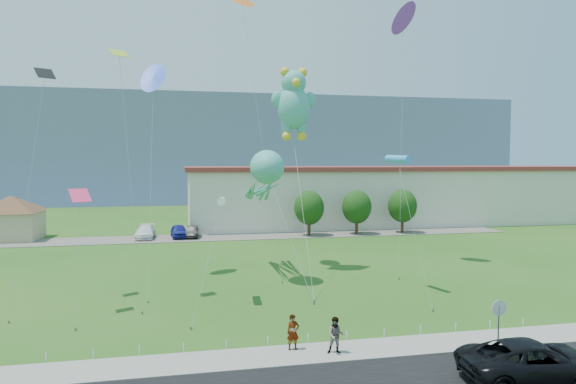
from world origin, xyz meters
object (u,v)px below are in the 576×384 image
Objects in this scene: parked_car_white at (145,232)px; parked_car_black at (192,232)px; pavilion at (11,213)px; pedestrian_left at (293,332)px; octopus_kite at (264,177)px; teddy_bear_kite at (294,102)px; stop_sign at (499,313)px; suv at (535,362)px; warehouse at (399,195)px; pedestrian_right at (336,335)px; parked_car_blue at (179,231)px.

parked_car_black is (5.32, -0.52, -0.08)m from parked_car_white.
pavilion is 5.52× the size of pedestrian_left.
octopus_kite is 7.12m from teddy_bear_kite.
octopus_kite is at bearing 115.94° from stop_sign.
octopus_kite is at bearing -74.87° from parked_car_black.
suv is (32.86, -45.59, -2.13)m from pavilion.
parked_car_black is (-29.78, -8.76, -3.42)m from warehouse.
pedestrian_right is (-24.11, -47.07, -3.17)m from warehouse.
parked_car_white is at bearing 171.15° from parked_car_blue.
suv is at bearing -18.62° from pedestrian_right.
pedestrian_left is at bearing -102.61° from teddy_bear_kite.
stop_sign is at bearing 5.85° from pedestrian_right.
pedestrian_right is (1.85, -0.87, 0.02)m from pedestrian_left.
stop_sign is 3.58m from suv.
pedestrian_right is (-7.61, 1.14, -0.92)m from stop_sign.
pedestrian_right is at bearing -78.92° from parked_car_black.
pedestrian_left is 39.03m from parked_car_white.
parked_car_white is 0.30× the size of teddy_bear_kite.
pedestrian_right is 0.13× the size of octopus_kite.
parked_car_blue is (-14.79, 39.70, -1.06)m from stop_sign.
octopus_kite is 0.80× the size of teddy_bear_kite.
octopus_kite reaches higher than parked_car_blue.
pavilion is at bearing 174.09° from parked_car_white.
octopus_kite is (-0.74, 16.03, 6.81)m from pedestrian_right.
stop_sign reaches higher than pedestrian_left.
pedestrian_left reaches higher than parked_car_black.
pedestrian_right reaches higher than parked_car_blue.
pedestrian_right reaches higher than pedestrian_left.
teddy_bear_kite reaches higher than suv.
suv is 8.30m from pedestrian_right.
warehouse reaches higher than pedestrian_left.
teddy_bear_kite is (-5.48, 19.75, 11.88)m from stop_sign.
warehouse is 37.22m from teddy_bear_kite.
parked_car_white is 5.35m from parked_car_black.
stop_sign is (33.50, -42.21, -1.15)m from pavilion.
pedestrian_left is 0.98× the size of pedestrian_right.
teddy_bear_kite is at bearing 97.85° from pedestrian_right.
pedestrian_right is 0.43× the size of parked_car_black.
stop_sign is 9.71m from pedestrian_left.
parked_car_white is (14.90, -2.25, -2.24)m from pavilion.
pedestrian_left is (-9.45, 2.01, -0.94)m from stop_sign.
parked_car_white is at bearing -8.58° from pavilion.
warehouse is 4.64× the size of octopus_kite.
parked_car_black is at bearing 91.35° from pedestrian_left.
pavilion is 2.09× the size of parked_car_blue.
parked_car_white is at bearing 99.07° from pedestrian_left.
pedestrian_left reaches higher than parked_car_white.
octopus_kite reaches higher than parked_car_white.
pedestrian_left is 16.66m from octopus_kite.
pedestrian_left is 0.43× the size of parked_car_black.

